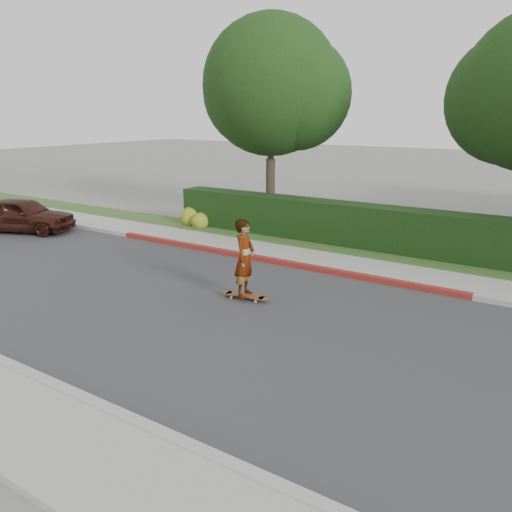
% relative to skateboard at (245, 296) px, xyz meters
% --- Properties ---
extents(ground, '(120.00, 120.00, 0.00)m').
position_rel_skateboard_xyz_m(ground, '(3.72, -1.07, -0.11)').
color(ground, slate).
rests_on(ground, ground).
extents(road, '(60.00, 8.00, 0.01)m').
position_rel_skateboard_xyz_m(road, '(3.72, -1.07, -0.10)').
color(road, '#2D2D30').
rests_on(road, ground).
extents(curb_near, '(60.00, 0.20, 0.15)m').
position_rel_skateboard_xyz_m(curb_near, '(3.72, -5.17, -0.03)').
color(curb_near, '#9E9E99').
rests_on(curb_near, ground).
extents(curb_far, '(60.00, 0.20, 0.15)m').
position_rel_skateboard_xyz_m(curb_far, '(3.72, 3.03, -0.03)').
color(curb_far, '#9E9E99').
rests_on(curb_far, ground).
extents(curb_red_section, '(12.00, 0.21, 0.15)m').
position_rel_skateboard_xyz_m(curb_red_section, '(-1.28, 3.03, -0.03)').
color(curb_red_section, maroon).
rests_on(curb_red_section, ground).
extents(sidewalk_far, '(60.00, 1.60, 0.12)m').
position_rel_skateboard_xyz_m(sidewalk_far, '(3.72, 3.93, -0.05)').
color(sidewalk_far, gray).
rests_on(sidewalk_far, ground).
extents(planting_strip, '(60.00, 1.60, 0.10)m').
position_rel_skateboard_xyz_m(planting_strip, '(3.72, 5.53, -0.06)').
color(planting_strip, '#2D4C1E').
rests_on(planting_strip, ground).
extents(hedge, '(15.00, 1.00, 1.50)m').
position_rel_skateboard_xyz_m(hedge, '(0.72, 6.13, 0.64)').
color(hedge, black).
rests_on(hedge, ground).
extents(flowering_shrub, '(1.40, 1.00, 0.90)m').
position_rel_skateboard_xyz_m(flowering_shrub, '(-6.29, 5.67, 0.23)').
color(flowering_shrub, '#2D4C19').
rests_on(flowering_shrub, ground).
extents(tree_left, '(5.99, 5.21, 8.00)m').
position_rel_skateboard_xyz_m(tree_left, '(-3.80, 7.62, 5.16)').
color(tree_left, '#33261C').
rests_on(tree_left, ground).
extents(skateboard, '(1.24, 0.42, 0.11)m').
position_rel_skateboard_xyz_m(skateboard, '(0.00, 0.00, 0.00)').
color(skateboard, gold).
rests_on(skateboard, ground).
extents(skateboarder, '(0.58, 0.77, 1.90)m').
position_rel_skateboard_xyz_m(skateboarder, '(0.00, 0.00, 0.97)').
color(skateboarder, white).
rests_on(skateboarder, skateboard).
extents(car_maroon, '(4.21, 2.91, 1.33)m').
position_rel_skateboard_xyz_m(car_maroon, '(-11.28, 1.45, 0.56)').
color(car_maroon, '#381811').
rests_on(car_maroon, ground).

